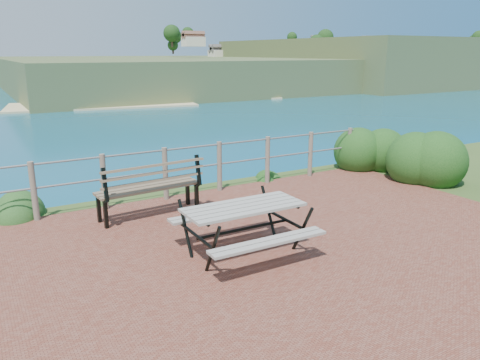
% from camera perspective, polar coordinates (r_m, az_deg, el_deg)
% --- Properties ---
extents(ground, '(10.00, 7.00, 0.12)m').
position_cam_1_polar(ground, '(6.25, 2.57, -10.60)').
color(ground, brown).
rests_on(ground, ground).
extents(safety_railing, '(9.40, 0.10, 1.00)m').
position_cam_1_polar(safety_railing, '(8.90, -9.10, 1.10)').
color(safety_railing, '#6B5B4C').
rests_on(safety_railing, ground).
extents(distant_bay, '(290.00, 232.36, 24.00)m').
position_cam_1_polar(distant_bay, '(272.07, 10.55, 14.25)').
color(distant_bay, '#415329').
rests_on(distant_bay, ground).
extents(picnic_table, '(1.65, 1.43, 0.70)m').
position_cam_1_polar(picnic_table, '(6.45, 0.45, -5.41)').
color(picnic_table, gray).
rests_on(picnic_table, ground).
extents(park_bench, '(1.81, 0.58, 1.01)m').
position_cam_1_polar(park_bench, '(8.02, -11.10, 0.08)').
color(park_bench, brown).
rests_on(park_bench, ground).
extents(shrub_right_front, '(1.51, 1.51, 2.14)m').
position_cam_1_polar(shrub_right_front, '(10.82, 20.56, -0.27)').
color(shrub_right_front, '#123A12').
rests_on(shrub_right_front, ground).
extents(shrub_right_edge, '(1.22, 1.22, 1.74)m').
position_cam_1_polar(shrub_right_edge, '(11.87, 15.12, 1.51)').
color(shrub_right_edge, '#123A12').
rests_on(shrub_right_edge, ground).
extents(shrub_lip_west, '(0.88, 0.88, 0.67)m').
position_cam_1_polar(shrub_lip_west, '(8.86, -25.40, -4.17)').
color(shrub_lip_west, '#23491B').
rests_on(shrub_lip_west, ground).
extents(shrub_lip_east, '(0.66, 0.66, 0.36)m').
position_cam_1_polar(shrub_lip_east, '(10.46, 3.13, 0.19)').
color(shrub_lip_east, '#123A12').
rests_on(shrub_lip_east, ground).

